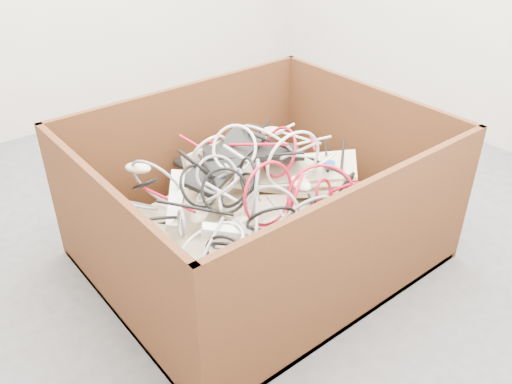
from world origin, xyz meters
TOP-DOWN VIEW (x-y plane):
  - ground at (0.00, 0.00)m, footprint 3.00×3.00m
  - cardboard_box at (-0.22, -0.27)m, footprint 1.27×1.06m
  - keyboard_pile at (-0.19, -0.22)m, footprint 1.09×0.73m
  - mice_scatter at (-0.19, -0.27)m, footprint 1.01×0.96m
  - power_strip_left at (-0.52, -0.17)m, footprint 0.20×0.25m
  - power_strip_right at (-0.46, -0.48)m, footprint 0.24×0.19m
  - vga_plug at (0.13, -0.32)m, footprint 0.06×0.06m
  - cable_tangle at (-0.29, -0.31)m, footprint 1.16×0.87m

SIDE VIEW (x-z plane):
  - ground at x=0.00m, z-range 0.00..0.00m
  - cardboard_box at x=-0.22m, z-range -0.16..0.46m
  - keyboard_pile at x=-0.19m, z-range 0.10..0.45m
  - mice_scatter at x=-0.19m, z-range 0.24..0.44m
  - power_strip_right at x=-0.46m, z-range 0.30..0.39m
  - vga_plug at x=0.13m, z-range 0.33..0.36m
  - power_strip_left at x=-0.52m, z-range 0.30..0.41m
  - cable_tangle at x=-0.29m, z-range 0.18..0.60m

